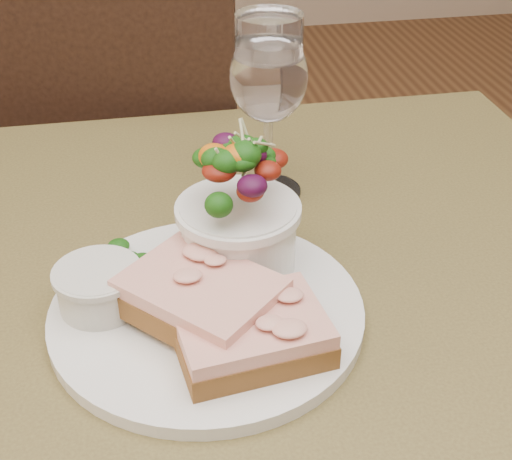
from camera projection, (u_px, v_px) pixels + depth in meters
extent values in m
cube|color=#493E1F|center=(242.00, 328.00, 0.60)|extent=(0.80, 0.80, 0.04)
cylinder|color=black|center=(418.00, 339.00, 1.14)|extent=(0.05, 0.05, 0.71)
cube|color=black|center=(128.00, 210.00, 1.29)|extent=(0.50, 0.50, 0.04)
cube|color=black|center=(88.00, 147.00, 1.01)|extent=(0.42, 0.13, 0.45)
cube|color=black|center=(140.00, 306.00, 1.41)|extent=(0.43, 0.43, 0.45)
cylinder|color=white|center=(207.00, 312.00, 0.58)|extent=(0.26, 0.26, 0.01)
cube|color=#543516|center=(251.00, 339.00, 0.53)|extent=(0.12, 0.10, 0.02)
cube|color=#FFEBC1|center=(251.00, 323.00, 0.52)|extent=(0.12, 0.09, 0.01)
cube|color=#543516|center=(202.00, 302.00, 0.55)|extent=(0.14, 0.14, 0.02)
cube|color=#FFEBC1|center=(201.00, 286.00, 0.55)|extent=(0.14, 0.14, 0.01)
cylinder|color=beige|center=(99.00, 288.00, 0.57)|extent=(0.07, 0.07, 0.04)
cylinder|color=brown|center=(97.00, 273.00, 0.56)|extent=(0.06, 0.06, 0.01)
cylinder|color=white|center=(238.00, 235.00, 0.61)|extent=(0.10, 0.10, 0.06)
ellipsoid|color=black|center=(238.00, 178.00, 0.58)|extent=(0.09, 0.09, 0.06)
ellipsoid|color=black|center=(122.00, 257.00, 0.63)|extent=(0.04, 0.04, 0.01)
sphere|color=maroon|center=(104.00, 261.00, 0.61)|extent=(0.02, 0.02, 0.02)
cylinder|color=white|center=(268.00, 191.00, 0.75)|extent=(0.07, 0.07, 0.00)
cylinder|color=white|center=(268.00, 151.00, 0.73)|extent=(0.01, 0.01, 0.09)
ellipsoid|color=white|center=(269.00, 77.00, 0.68)|extent=(0.08, 0.08, 0.09)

